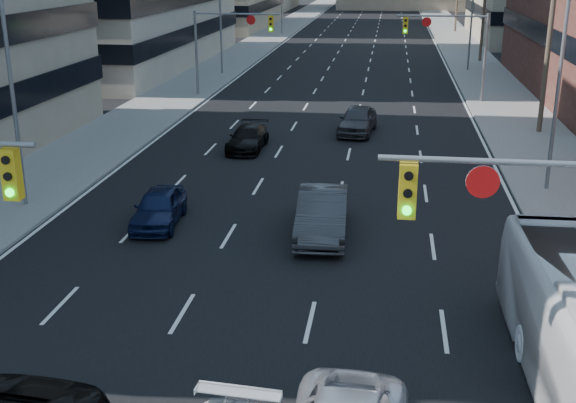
{
  "coord_description": "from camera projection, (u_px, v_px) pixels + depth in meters",
  "views": [
    {
      "loc": [
        3.64,
        -5.54,
        9.43
      ],
      "look_at": [
        0.68,
        15.7,
        2.2
      ],
      "focal_mm": 45.0,
      "sensor_mm": 36.0,
      "label": 1
    }
  ],
  "objects": [
    {
      "name": "signal_far_left",
      "position": [
        228.0,
        36.0,
        50.55
      ],
      "size": [
        6.09,
        0.33,
        6.0
      ],
      "color": "slate",
      "rests_on": "ground"
    },
    {
      "name": "sedan_black_far",
      "position": [
        248.0,
        138.0,
        37.33
      ],
      "size": [
        1.77,
        4.24,
        1.22
      ],
      "primitive_type": "imported",
      "rotation": [
        0.0,
        0.0,
        -0.01
      ],
      "color": "black",
      "rests_on": "ground"
    },
    {
      "name": "streetlight_right_near",
      "position": [
        556.0,
        73.0,
        29.18
      ],
      "size": [
        2.03,
        0.22,
        9.0
      ],
      "color": "slate",
      "rests_on": "ground"
    },
    {
      "name": "road_surface",
      "position": [
        371.0,
        13.0,
        130.68
      ],
      "size": [
        18.0,
        300.0,
        0.02
      ],
      "primitive_type": "cube",
      "color": "black",
      "rests_on": "ground"
    },
    {
      "name": "sedan_grey_center",
      "position": [
        322.0,
        214.0,
        25.64
      ],
      "size": [
        1.96,
        5.05,
        1.64
      ],
      "primitive_type": "imported",
      "rotation": [
        0.0,
        0.0,
        0.04
      ],
      "color": "#313133",
      "rests_on": "ground"
    },
    {
      "name": "sidewalk_left",
      "position": [
        308.0,
        12.0,
        132.17
      ],
      "size": [
        5.0,
        300.0,
        0.15
      ],
      "primitive_type": "cube",
      "color": "slate",
      "rests_on": "ground"
    },
    {
      "name": "streetlight_left_near",
      "position": [
        15.0,
        81.0,
        27.19
      ],
      "size": [
        2.03,
        0.22,
        9.0
      ],
      "color": "slate",
      "rests_on": "ground"
    },
    {
      "name": "sedan_grey_right",
      "position": [
        358.0,
        120.0,
        40.77
      ],
      "size": [
        2.32,
        4.73,
        1.55
      ],
      "primitive_type": "imported",
      "rotation": [
        0.0,
        0.0,
        -0.11
      ],
      "color": "#333336",
      "rests_on": "ground"
    },
    {
      "name": "sidewalk_right",
      "position": [
        436.0,
        14.0,
        129.16
      ],
      "size": [
        5.0,
        300.0,
        0.15
      ],
      "primitive_type": "cube",
      "color": "slate",
      "rests_on": "ground"
    },
    {
      "name": "signal_far_right",
      "position": [
        451.0,
        39.0,
        48.53
      ],
      "size": [
        6.09,
        0.33,
        6.0
      ],
      "color": "slate",
      "rests_on": "ground"
    },
    {
      "name": "utility_pole_block",
      "position": [
        550.0,
        30.0,
        39.03
      ],
      "size": [
        2.2,
        0.28,
        11.0
      ],
      "color": "#4C3D2D",
      "rests_on": "ground"
    },
    {
      "name": "utility_pole_midblock",
      "position": [
        485.0,
        0.0,
        67.18
      ],
      "size": [
        2.2,
        0.28,
        11.0
      ],
      "color": "#4C3D2D",
      "rests_on": "ground"
    },
    {
      "name": "sedan_blue",
      "position": [
        159.0,
        207.0,
        26.77
      ],
      "size": [
        1.89,
        4.06,
        1.34
      ],
      "primitive_type": "imported",
      "rotation": [
        0.0,
        0.0,
        0.08
      ],
      "color": "#0D1637",
      "rests_on": "ground"
    },
    {
      "name": "streetlight_left_mid",
      "position": [
        222.0,
        14.0,
        60.04
      ],
      "size": [
        2.03,
        0.22,
        9.0
      ],
      "color": "slate",
      "rests_on": "ground"
    },
    {
      "name": "streetlight_right_far",
      "position": [
        470.0,
        12.0,
        62.03
      ],
      "size": [
        2.03,
        0.22,
        9.0
      ],
      "color": "slate",
      "rests_on": "ground"
    }
  ]
}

